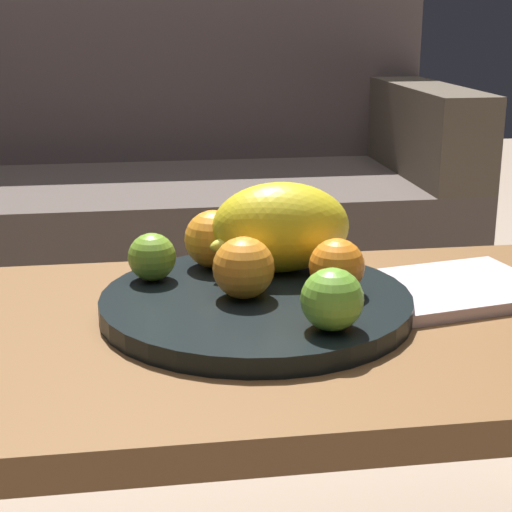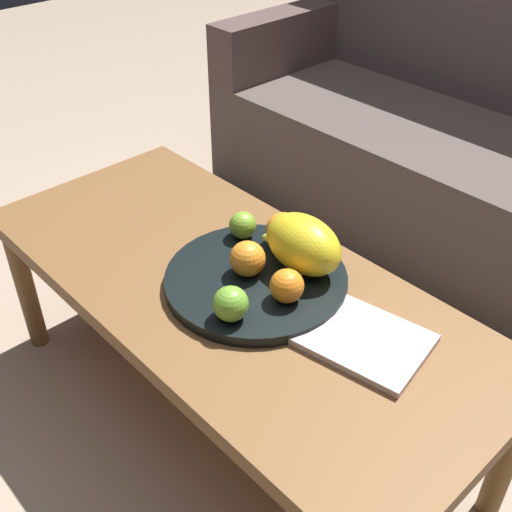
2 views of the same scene
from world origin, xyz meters
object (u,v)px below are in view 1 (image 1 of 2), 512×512
object	(u,v)px
melon_large_front	(281,227)
magazine	(447,290)
coffee_table	(221,361)
apple_left	(152,257)
fruit_bowl	(256,304)
orange_right	(337,266)
couch	(116,210)
orange_left	(213,239)
apple_front	(332,299)
orange_front	(244,268)
banana_bunch	(258,253)

from	to	relation	value
melon_large_front	magazine	world-z (taller)	melon_large_front
coffee_table	apple_left	bearing A→B (deg)	125.44
fruit_bowl	orange_right	size ratio (longest dim) A/B	5.57
couch	orange_left	bearing A→B (deg)	-81.30
apple_front	orange_left	bearing A→B (deg)	113.22
melon_large_front	orange_front	size ratio (longest dim) A/B	2.42
apple_front	fruit_bowl	bearing A→B (deg)	117.28
banana_bunch	apple_front	bearing A→B (deg)	-77.44
banana_bunch	orange_right	bearing A→B (deg)	-50.51
apple_front	apple_left	size ratio (longest dim) A/B	1.12
orange_right	banana_bunch	distance (m)	0.13
orange_right	apple_front	distance (m)	0.12
melon_large_front	banana_bunch	world-z (taller)	melon_large_front
coffee_table	apple_front	xyz separation A→B (m)	(0.11, -0.09, 0.11)
apple_left	banana_bunch	xyz separation A→B (m)	(0.14, 0.02, -0.01)
apple_front	banana_bunch	distance (m)	0.22
orange_left	fruit_bowl	bearing A→B (deg)	-71.31
orange_front	apple_front	distance (m)	0.14
orange_right	apple_front	world-z (taller)	same
melon_large_front	orange_right	xyz separation A→B (m)	(0.05, -0.10, -0.03)
couch	fruit_bowl	size ratio (longest dim) A/B	4.36
coffee_table	melon_large_front	world-z (taller)	melon_large_front
orange_right	banana_bunch	xyz separation A→B (m)	(-0.08, 0.10, -0.01)
apple_front	banana_bunch	bearing A→B (deg)	102.56
coffee_table	magazine	world-z (taller)	magazine
apple_front	melon_large_front	bearing A→B (deg)	94.73
fruit_bowl	banana_bunch	bearing A→B (deg)	79.58
couch	melon_large_front	distance (m)	1.09
orange_left	apple_front	xyz separation A→B (m)	(0.11, -0.25, -0.00)
coffee_table	apple_left	distance (m)	0.17
apple_front	magazine	distance (m)	0.26
orange_front	apple_left	bearing A→B (deg)	142.26
coffee_table	banana_bunch	xyz separation A→B (m)	(0.07, 0.12, 0.10)
orange_right	apple_left	distance (m)	0.24
melon_large_front	orange_left	bearing A→B (deg)	161.85
orange_left	orange_right	world-z (taller)	orange_left
coffee_table	orange_front	bearing A→B (deg)	37.72
orange_left	apple_front	size ratio (longest dim) A/B	1.12
couch	apple_left	bearing A→B (deg)	-86.24
orange_left	apple_left	world-z (taller)	orange_left
fruit_bowl	melon_large_front	bearing A→B (deg)	62.80
orange_left	magazine	size ratio (longest dim) A/B	0.32
couch	apple_left	size ratio (longest dim) A/B	26.98
fruit_bowl	apple_front	xyz separation A→B (m)	(0.07, -0.13, 0.05)
couch	magazine	distance (m)	1.20
coffee_table	apple_front	distance (m)	0.18
coffee_table	melon_large_front	bearing A→B (deg)	52.66
fruit_bowl	apple_left	xyz separation A→B (m)	(-0.13, 0.08, 0.04)
fruit_bowl	banana_bunch	world-z (taller)	banana_bunch
banana_bunch	orange_front	bearing A→B (deg)	-108.48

